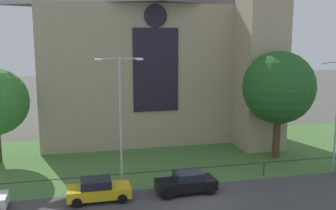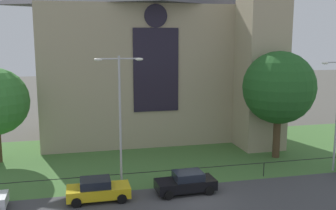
{
  "view_description": "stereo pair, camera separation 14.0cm",
  "coord_description": "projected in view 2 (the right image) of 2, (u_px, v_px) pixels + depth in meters",
  "views": [
    {
      "loc": [
        -7.97,
        -24.73,
        10.9
      ],
      "look_at": [
        -0.1,
        8.0,
        5.04
      ],
      "focal_mm": 42.3,
      "sensor_mm": 36.0,
      "label": 1
    },
    {
      "loc": [
        -7.83,
        -24.77,
        10.9
      ],
      "look_at": [
        -0.1,
        8.0,
        5.04
      ],
      "focal_mm": 42.3,
      "sensor_mm": 36.0,
      "label": 2
    }
  ],
  "objects": [
    {
      "name": "ground",
      "position": [
        164.0,
        154.0,
        36.97
      ],
      "size": [
        160.0,
        160.0,
        0.0
      ],
      "primitive_type": "plane",
      "color": "#56544C"
    },
    {
      "name": "streetlamp_near",
      "position": [
        120.0,
        108.0,
        27.56
      ],
      "size": [
        3.37,
        0.26,
        9.59
      ],
      "color": "#B2B2B7",
      "rests_on": "ground"
    },
    {
      "name": "parked_car_yellow",
      "position": [
        98.0,
        190.0,
        26.55
      ],
      "size": [
        4.22,
        2.05,
        1.51
      ],
      "rotation": [
        0.0,
        0.0,
        -0.01
      ],
      "color": "gold",
      "rests_on": "ground"
    },
    {
      "name": "iron_railing",
      "position": [
        183.0,
        171.0,
        29.56
      ],
      "size": [
        26.49,
        0.07,
        1.13
      ],
      "color": "black",
      "rests_on": "ground"
    },
    {
      "name": "church_building",
      "position": [
        153.0,
        42.0,
        42.85
      ],
      "size": [
        23.2,
        16.2,
        26.0
      ],
      "color": "tan",
      "rests_on": "ground"
    },
    {
      "name": "grass_verge",
      "position": [
        169.0,
        161.0,
        35.06
      ],
      "size": [
        120.0,
        20.0,
        0.01
      ],
      "primitive_type": "cube",
      "color": "#477538",
      "rests_on": "ground"
    },
    {
      "name": "tree_right_near",
      "position": [
        279.0,
        88.0,
        35.1
      ],
      "size": [
        6.47,
        6.47,
        9.66
      ],
      "color": "#4C3823",
      "rests_on": "ground"
    },
    {
      "name": "road_asphalt",
      "position": [
        205.0,
        208.0,
        25.47
      ],
      "size": [
        120.0,
        8.0,
        0.01
      ],
      "primitive_type": "cube",
      "color": "#424244",
      "rests_on": "ground"
    },
    {
      "name": "parked_car_black",
      "position": [
        186.0,
        182.0,
        27.86
      ],
      "size": [
        4.27,
        2.17,
        1.51
      ],
      "rotation": [
        0.0,
        0.0,
        3.18
      ],
      "color": "black",
      "rests_on": "ground"
    }
  ]
}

